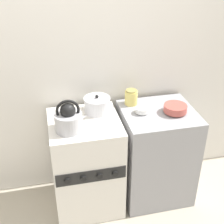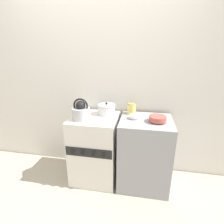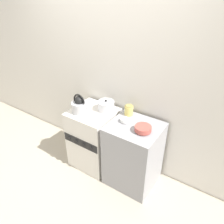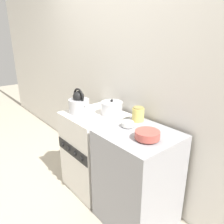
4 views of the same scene
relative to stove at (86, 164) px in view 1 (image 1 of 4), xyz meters
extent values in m
plane|color=#B2A893|center=(0.00, -0.27, -0.42)|extent=(12.00, 12.00, 0.00)
cube|color=silver|center=(0.00, 0.35, 0.83)|extent=(7.00, 0.06, 2.50)
cube|color=silver|center=(0.00, 0.00, 0.00)|extent=(0.56, 0.55, 0.85)
cube|color=black|center=(0.00, -0.28, 0.10)|extent=(0.53, 0.01, 0.11)
cylinder|color=black|center=(-0.18, -0.29, 0.10)|extent=(0.04, 0.02, 0.04)
cylinder|color=black|center=(-0.06, -0.29, 0.10)|extent=(0.04, 0.02, 0.04)
cylinder|color=black|center=(0.06, -0.29, 0.10)|extent=(0.04, 0.02, 0.04)
cylinder|color=black|center=(0.18, -0.29, 0.10)|extent=(0.04, 0.02, 0.04)
cube|color=#99999E|center=(0.61, 0.00, 0.00)|extent=(0.59, 0.55, 0.85)
cylinder|color=#B2B2B7|center=(-0.13, -0.10, 0.49)|extent=(0.20, 0.20, 0.14)
sphere|color=black|center=(-0.13, -0.10, 0.59)|extent=(0.11, 0.11, 0.11)
torus|color=black|center=(-0.13, -0.10, 0.59)|extent=(0.17, 0.02, 0.17)
cone|color=#B2B2B7|center=(-0.03, -0.10, 0.51)|extent=(0.10, 0.05, 0.08)
cylinder|color=silver|center=(0.13, 0.12, 0.48)|extent=(0.21, 0.21, 0.11)
cylinder|color=silver|center=(0.13, 0.12, 0.54)|extent=(0.21, 0.21, 0.01)
sphere|color=black|center=(0.13, 0.12, 0.56)|extent=(0.03, 0.03, 0.03)
cylinder|color=#B75147|center=(0.73, -0.04, 0.44)|extent=(0.08, 0.08, 0.01)
cylinder|color=#B75147|center=(0.73, -0.04, 0.47)|extent=(0.19, 0.19, 0.06)
cylinder|color=white|center=(0.47, 0.01, 0.43)|extent=(0.05, 0.05, 0.01)
cylinder|color=white|center=(0.47, 0.01, 0.46)|extent=(0.10, 0.10, 0.04)
cylinder|color=#E0CC66|center=(0.43, 0.18, 0.49)|extent=(0.11, 0.11, 0.12)
cylinder|color=#998C4C|center=(0.43, 0.18, 0.55)|extent=(0.09, 0.09, 0.01)
camera|label=1|loc=(-0.24, -2.05, 1.69)|focal=50.00mm
camera|label=2|loc=(0.56, -1.88, 1.16)|focal=28.00mm
camera|label=3|loc=(1.53, -1.84, 1.86)|focal=35.00mm
camera|label=4|loc=(1.68, -1.17, 1.16)|focal=35.00mm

